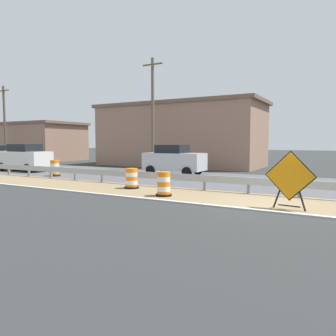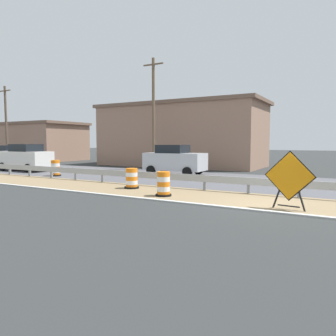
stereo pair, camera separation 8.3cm
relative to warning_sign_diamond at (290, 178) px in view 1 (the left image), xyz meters
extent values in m
plane|color=#2B2D2D|center=(0.55, 0.64, -1.06)|extent=(160.00, 160.00, 0.00)
cube|color=#7F6B4C|center=(1.12, 0.64, -1.05)|extent=(3.53, 120.00, 0.01)
cube|color=#4C4C51|center=(6.92, 0.64, -1.05)|extent=(8.07, 120.00, 0.00)
cube|color=#ADADA8|center=(-0.75, 0.64, -1.05)|extent=(0.20, 120.00, 0.11)
cube|color=#999EA3|center=(2.63, 1.06, -0.51)|extent=(0.08, 49.61, 0.32)
cube|color=slate|center=(2.71, 0.02, -0.71)|extent=(0.12, 0.12, 0.70)
cube|color=slate|center=(2.71, 2.09, -0.71)|extent=(0.12, 0.12, 0.70)
cube|color=slate|center=(2.71, 4.16, -0.71)|extent=(0.12, 0.12, 0.70)
cube|color=slate|center=(2.71, 6.22, -0.71)|extent=(0.12, 0.12, 0.70)
cube|color=slate|center=(2.71, 8.29, -0.71)|extent=(0.12, 0.12, 0.70)
cube|color=slate|center=(2.71, 10.36, -0.71)|extent=(0.12, 0.12, 0.70)
cube|color=slate|center=(2.71, 12.42, -0.71)|extent=(0.12, 0.12, 0.70)
cube|color=slate|center=(2.71, 14.49, -0.71)|extent=(0.12, 0.12, 0.70)
cube|color=slate|center=(2.71, 16.56, -0.71)|extent=(0.12, 0.12, 0.70)
cube|color=slate|center=(2.71, 18.63, -0.71)|extent=(0.12, 0.12, 0.70)
cube|color=black|center=(-0.03, -0.35, -0.53)|extent=(0.10, 0.39, 1.06)
cube|color=black|center=(0.06, 0.35, -0.53)|extent=(0.10, 0.39, 1.06)
cube|color=black|center=(0.01, 0.00, -0.94)|extent=(0.14, 0.72, 0.04)
cube|color=orange|center=(-0.01, 0.00, 0.07)|extent=(0.24, 1.57, 1.58)
cube|color=black|center=(0.01, 0.00, 0.07)|extent=(0.23, 1.67, 1.68)
cylinder|color=orange|center=(0.30, 5.00, -0.95)|extent=(0.54, 0.54, 0.20)
cylinder|color=white|center=(0.30, 5.00, -0.75)|extent=(0.54, 0.54, 0.20)
cylinder|color=orange|center=(0.30, 5.00, -0.55)|extent=(0.54, 0.54, 0.20)
cylinder|color=white|center=(0.30, 5.00, -0.34)|extent=(0.54, 0.54, 0.20)
cylinder|color=orange|center=(0.30, 5.00, -0.14)|extent=(0.54, 0.54, 0.20)
cylinder|color=black|center=(0.30, 5.00, -1.02)|extent=(0.67, 0.67, 0.08)
cylinder|color=orange|center=(1.47, 7.46, -0.96)|extent=(0.57, 0.57, 0.20)
cylinder|color=white|center=(1.47, 7.46, -0.76)|extent=(0.57, 0.57, 0.20)
cylinder|color=orange|center=(1.47, 7.46, -0.57)|extent=(0.57, 0.57, 0.20)
cylinder|color=white|center=(1.47, 7.46, -0.37)|extent=(0.57, 0.57, 0.20)
cylinder|color=orange|center=(1.47, 7.46, -0.18)|extent=(0.57, 0.57, 0.20)
cylinder|color=black|center=(1.47, 7.46, -1.02)|extent=(0.71, 0.71, 0.08)
cylinder|color=orange|center=(3.64, 15.19, -0.95)|extent=(0.56, 0.56, 0.21)
cylinder|color=white|center=(3.64, 15.19, -0.74)|extent=(0.56, 0.56, 0.21)
cylinder|color=orange|center=(3.64, 15.19, -0.53)|extent=(0.56, 0.56, 0.21)
cylinder|color=white|center=(3.64, 15.19, -0.32)|extent=(0.56, 0.56, 0.21)
cylinder|color=orange|center=(3.64, 15.19, -0.11)|extent=(0.56, 0.56, 0.21)
cylinder|color=black|center=(3.64, 15.19, -1.02)|extent=(0.70, 0.70, 0.08)
cube|color=silver|center=(5.15, 20.30, -0.14)|extent=(1.83, 4.72, 1.19)
cube|color=black|center=(5.15, 20.11, 0.74)|extent=(1.61, 2.18, 0.56)
cylinder|color=black|center=(4.30, 21.86, -0.74)|extent=(0.23, 0.64, 0.64)
cylinder|color=black|center=(6.05, 21.83, -0.74)|extent=(0.23, 0.64, 0.64)
cylinder|color=black|center=(4.25, 18.76, -0.74)|extent=(0.23, 0.64, 0.64)
cylinder|color=black|center=(6.00, 18.74, -0.74)|extent=(0.23, 0.64, 0.64)
cube|color=navy|center=(7.88, 26.12, -0.22)|extent=(1.99, 4.18, 1.04)
cube|color=black|center=(7.89, 26.28, 0.59)|extent=(1.74, 1.95, 0.56)
cylinder|color=black|center=(8.77, 24.73, -0.74)|extent=(0.24, 0.65, 0.64)
cylinder|color=black|center=(6.91, 24.79, -0.74)|extent=(0.24, 0.65, 0.64)
cylinder|color=black|center=(8.86, 27.45, -0.74)|extent=(0.24, 0.65, 0.64)
cube|color=silver|center=(8.28, 8.74, -0.15)|extent=(1.95, 4.16, 1.17)
cube|color=black|center=(8.28, 8.90, 0.71)|extent=(1.71, 1.93, 0.56)
cylinder|color=black|center=(9.24, 7.40, -0.74)|extent=(0.23, 0.64, 0.64)
cylinder|color=black|center=(7.38, 7.36, -0.74)|extent=(0.23, 0.64, 0.64)
cylinder|color=black|center=(9.18, 10.12, -0.74)|extent=(0.23, 0.64, 0.64)
cylinder|color=black|center=(7.32, 10.08, -0.74)|extent=(0.23, 0.64, 0.64)
cube|color=#93705B|center=(15.89, 12.25, 1.69)|extent=(6.35, 14.99, 5.49)
cube|color=brown|center=(15.89, 12.25, 4.58)|extent=(6.61, 15.59, 0.30)
cube|color=#93705B|center=(15.81, 33.33, 1.07)|extent=(6.59, 13.53, 4.24)
cube|color=brown|center=(15.81, 33.33, 3.34)|extent=(6.85, 14.07, 0.30)
cylinder|color=brown|center=(10.93, 12.12, 3.37)|extent=(0.24, 0.24, 8.84)
cube|color=brown|center=(10.93, 12.12, 7.29)|extent=(0.12, 1.80, 0.10)
cylinder|color=brown|center=(11.07, 31.15, 3.07)|extent=(0.24, 0.24, 8.26)
cube|color=brown|center=(11.07, 31.15, 6.70)|extent=(0.12, 1.80, 0.10)
camera|label=1|loc=(-11.28, -1.66, 1.20)|focal=34.65mm
camera|label=2|loc=(-11.23, -1.74, 1.20)|focal=34.65mm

